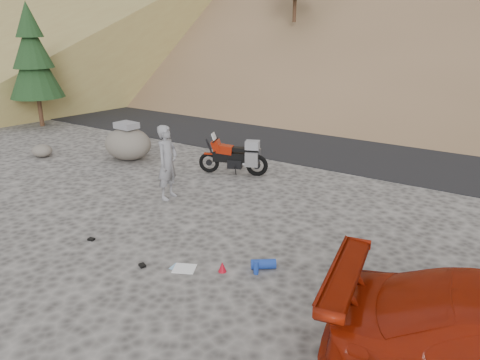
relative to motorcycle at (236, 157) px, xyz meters
name	(u,v)px	position (x,y,z in m)	size (l,w,h in m)	color
ground	(161,219)	(0.40, -3.67, -0.53)	(140.00, 140.00, 0.00)	#3E3B39
road	(323,139)	(0.40, 5.33, -0.53)	(120.00, 7.00, 0.05)	black
conifer_verge	(33,57)	(-10.60, 0.83, 2.36)	(2.20, 2.20, 5.04)	#3C2215
motorcycle	(236,157)	(0.00, 0.00, 0.00)	(1.97, 1.04, 1.24)	black
man	(169,198)	(-0.36, -2.55, -0.53)	(0.69, 0.45, 1.90)	gray
boulder	(128,143)	(-3.79, -0.66, 0.00)	(1.90, 1.73, 1.21)	#5E5851
small_rock	(42,151)	(-6.41, -2.05, -0.32)	(0.77, 0.71, 0.41)	#5E5851
gear_white_cloth	(184,268)	(2.31, -5.12, -0.52)	(0.40, 0.36, 0.01)	white
gear_blue_mat	(263,264)	(3.51, -4.30, -0.44)	(0.18, 0.18, 0.46)	#1B3DA7
gear_bottle	(256,268)	(3.50, -4.54, -0.41)	(0.09, 0.09, 0.25)	#1B3DA7
gear_funnel	(222,267)	(2.95, -4.81, -0.43)	(0.15, 0.15, 0.20)	#B10B1C
gear_glove_a	(142,265)	(1.60, -5.49, -0.51)	(0.14, 0.10, 0.04)	black
gear_glove_b	(91,239)	(-0.07, -5.29, -0.51)	(0.13, 0.10, 0.04)	black
gear_blue_cloth	(179,268)	(2.21, -5.15, -0.52)	(0.31, 0.23, 0.01)	#86AFD0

